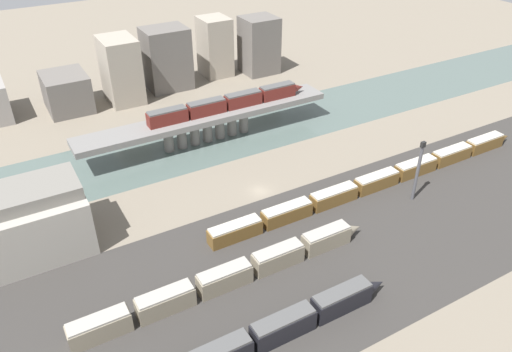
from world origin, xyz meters
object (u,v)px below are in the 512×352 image
object	(u,v)px
warehouse_building	(26,222)
signal_tower	(418,171)
train_yard_far	(381,180)
train_on_bridge	(230,102)
train_yard_mid	(231,276)
train_yard_near	(258,338)

from	to	relation	value
warehouse_building	signal_tower	xyz separation A→B (m)	(75.02, -23.48, 0.76)
warehouse_building	signal_tower	bearing A→B (deg)	-17.38
train_yard_far	train_on_bridge	bearing A→B (deg)	114.92
train_yard_mid	signal_tower	xyz separation A→B (m)	(46.55, 3.38, 5.42)
train_yard_near	signal_tower	bearing A→B (deg)	19.51
train_on_bridge	signal_tower	xyz separation A→B (m)	(20.82, -46.77, -2.13)
train_yard_mid	signal_tower	bearing A→B (deg)	4.15
train_yard_far	warehouse_building	world-z (taller)	warehouse_building
warehouse_building	signal_tower	size ratio (longest dim) A/B	1.49
train_yard_mid	signal_tower	world-z (taller)	signal_tower
train_yard_far	signal_tower	bearing A→B (deg)	-71.15
train_on_bridge	train_yard_near	world-z (taller)	train_on_bridge
train_yard_mid	train_yard_far	world-z (taller)	train_yard_mid
train_on_bridge	warehouse_building	xyz separation A→B (m)	(-54.20, -23.29, -2.89)
train_on_bridge	train_yard_far	xyz separation A→B (m)	(18.30, -39.38, -7.78)
train_yard_near	warehouse_building	xyz separation A→B (m)	(-25.91, 40.89, 4.55)
train_on_bridge	train_yard_mid	xyz separation A→B (m)	(-25.72, -50.15, -7.54)
train_yard_near	train_yard_mid	distance (m)	14.26
train_yard_near	signal_tower	size ratio (longest dim) A/B	3.39
train_on_bridge	train_yard_far	distance (m)	44.12
train_yard_near	signal_tower	distance (m)	52.38
train_yard_mid	warehouse_building	distance (m)	39.42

